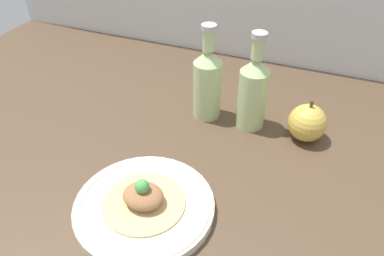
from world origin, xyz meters
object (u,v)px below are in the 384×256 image
object	(u,v)px
plated_food	(143,198)
cider_bottle_right	(253,91)
cider_bottle_left	(207,82)
plate	(144,206)
apple	(307,123)

from	to	relation	value
plated_food	cider_bottle_right	size ratio (longest dim) A/B	0.65
cider_bottle_left	cider_bottle_right	world-z (taller)	same
plate	plated_food	bearing A→B (deg)	82.87
cider_bottle_left	apple	xyz separation A→B (cm)	(25.23, -0.53, -5.32)
plated_food	apple	xyz separation A→B (cm)	(25.27, 34.20, 0.94)
cider_bottle_left	apple	bearing A→B (deg)	-1.21
plated_food	plate	bearing A→B (deg)	-97.13
plate	plated_food	distance (cm)	2.34
cider_bottle_left	cider_bottle_right	bearing A→B (deg)	0.00
apple	plated_food	bearing A→B (deg)	-126.46
cider_bottle_left	cider_bottle_right	size ratio (longest dim) A/B	1.00
cider_bottle_right	apple	distance (cm)	14.68
plated_food	cider_bottle_left	bearing A→B (deg)	89.92
plate	apple	xyz separation A→B (cm)	(25.27, 34.20, 3.28)
cider_bottle_left	apple	distance (cm)	25.79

